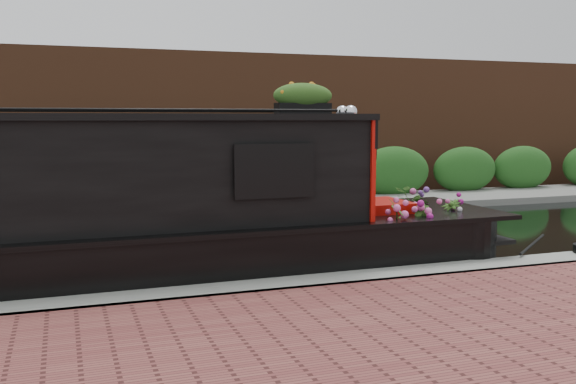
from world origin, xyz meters
name	(u,v)px	position (x,y,z in m)	size (l,w,h in m)	color
ground	(194,252)	(0.00, 0.00, 0.00)	(80.00, 80.00, 0.00)	black
near_bank_coping	(249,306)	(0.00, -3.30, 0.00)	(40.00, 0.60, 0.50)	gray
far_bank_path	(158,216)	(0.00, 4.20, 0.00)	(40.00, 2.40, 0.34)	slate
far_hedge	(153,210)	(0.00, 5.10, 0.00)	(40.00, 1.10, 2.80)	#22551C
far_brick_wall	(142,200)	(0.00, 7.20, 0.00)	(40.00, 1.00, 8.00)	brown
narrowboat	(28,227)	(-2.45, -1.95, 0.87)	(12.52, 2.30, 2.94)	black
rope_fender	(478,247)	(4.18, -1.95, 0.18)	(0.36, 0.36, 0.38)	olive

